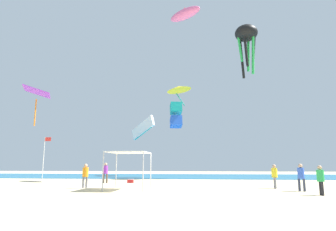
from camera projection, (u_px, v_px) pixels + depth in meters
ground at (158, 190)px, 19.69m from camera, size 110.00×110.00×0.10m
ocean_strip at (179, 176)px, 43.05m from camera, size 110.00×19.16×0.03m
canopy_tent at (129, 154)px, 20.03m from camera, size 2.72×3.14×2.59m
person_near_tent at (275, 174)px, 20.72m from camera, size 0.41×0.46×1.73m
person_leftmost at (320, 178)px, 16.09m from camera, size 0.40×0.45×1.67m
person_central at (301, 175)px, 18.59m from camera, size 0.42×0.42×1.77m
person_rightmost at (85, 174)px, 21.25m from camera, size 0.42×0.44×1.78m
person_far_shore at (105, 171)px, 26.90m from camera, size 0.50×0.45×1.90m
banner_flag at (44, 156)px, 25.79m from camera, size 0.61×0.06×4.20m
cooler_box at (130, 181)px, 27.02m from camera, size 0.57×0.37×0.35m
kite_diamond_purple at (37, 94)px, 29.38m from camera, size 3.48×3.51×3.94m
kite_parafoil_white at (143, 128)px, 45.66m from camera, size 4.51×4.40×3.58m
kite_octopus_black at (246, 36)px, 40.24m from camera, size 3.73×3.73×7.51m
kite_inflatable_pink at (185, 14)px, 35.69m from camera, size 4.52×3.77×1.67m
kite_delta_yellow at (179, 88)px, 48.16m from camera, size 4.25×4.18×3.43m
kite_box_teal at (176, 115)px, 40.50m from camera, size 1.93×2.13×3.66m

